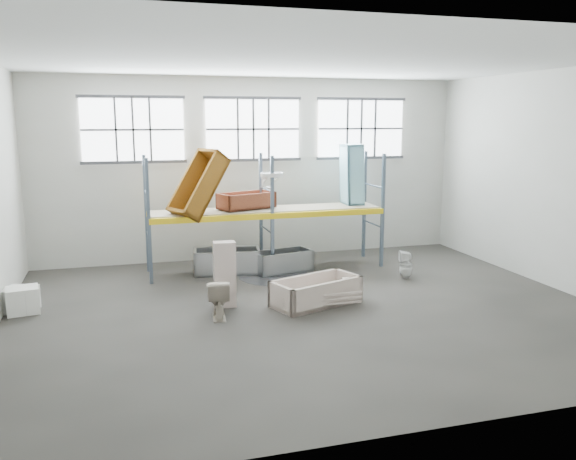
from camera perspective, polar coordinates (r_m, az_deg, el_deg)
name	(u,v)px	position (r m, az deg, el deg)	size (l,w,h in m)	color
floor	(308,312)	(12.32, 1.97, -7.90)	(12.00, 10.00, 0.10)	#45413B
ceiling	(310,57)	(11.73, 2.13, 16.42)	(12.00, 10.00, 0.10)	silver
wall_back	(253,169)	(16.61, -3.44, 5.93)	(12.00, 0.10, 5.00)	#B4B2A7
wall_front	(442,238)	(7.19, 14.72, -0.72)	(12.00, 0.10, 5.00)	#A09F93
wall_right	(562,180)	(14.80, 24.96, 4.37)	(0.10, 10.00, 5.00)	#B1B0A4
window_left	(133,130)	(16.04, -14.76, 9.37)	(2.60, 0.04, 1.60)	white
window_mid	(253,129)	(16.44, -3.39, 9.72)	(2.60, 0.04, 1.60)	white
window_right	(361,129)	(17.44, 7.06, 9.72)	(2.60, 0.04, 1.60)	white
rack_upright_la	(149,222)	(14.21, -13.32, 0.78)	(0.08, 0.08, 3.00)	slate
rack_upright_lb	(146,214)	(15.39, -13.56, 1.52)	(0.08, 0.08, 3.00)	slate
rack_upright_ma	(272,216)	(14.65, -1.53, 1.36)	(0.08, 0.08, 3.00)	slate
rack_upright_mb	(261,209)	(15.80, -2.63, 2.04)	(0.08, 0.08, 3.00)	slate
rack_upright_ra	(383,211)	(15.67, 9.15, 1.84)	(0.08, 0.08, 3.00)	slate
rack_upright_rb	(364,205)	(16.75, 7.40, 2.46)	(0.08, 0.08, 3.00)	slate
rack_beam_front	(272,216)	(14.65, -1.53, 1.36)	(6.00, 0.10, 0.14)	yellow
rack_beam_back	(261,209)	(15.80, -2.63, 2.04)	(6.00, 0.10, 0.14)	yellow
shelf_deck	(266,209)	(15.22, -2.10, 2.01)	(5.90, 1.10, 0.03)	gray
wet_patch	(275,276)	(14.78, -1.30, -4.50)	(1.80, 1.80, 0.00)	black
bathtub_beige	(316,291)	(12.58, 2.72, -5.94)	(1.88, 0.89, 0.55)	beige
cistern_spare	(351,286)	(13.02, 6.11, -5.41)	(0.38, 0.18, 0.36)	beige
sink_in_tub	(323,293)	(12.87, 3.36, -6.11)	(0.42, 0.42, 0.15)	beige
toilet_beige	(218,298)	(11.78, -6.78, -6.57)	(0.44, 0.78, 0.79)	beige
cistern_tall	(225,274)	(12.36, -6.14, -4.29)	(0.45, 0.29, 1.39)	#C6AEA4
toilet_white	(406,265)	(14.81, 11.33, -3.30)	(0.31, 0.32, 0.69)	white
steel_tub_left	(227,261)	(15.12, -5.93, -3.01)	(1.67, 0.78, 0.61)	#B5B9BE
steel_tub_right	(283,261)	(15.17, -0.52, -3.04)	(1.49, 0.70, 0.55)	#ADB2B6
rust_tub_flat	(246,200)	(15.17, -4.05, 2.88)	(1.43, 0.67, 0.40)	brown
rust_tub_tilted	(198,185)	(14.60, -8.67, 4.36)	(1.77, 0.83, 0.50)	#8F540A
sink_on_shelf	(272,191)	(14.78, -1.55, 3.77)	(0.58, 0.45, 0.52)	silver
blue_tub_upright	(352,175)	(16.09, 6.19, 5.36)	(1.63, 0.76, 0.46)	#7EBDD0
bucket	(301,300)	(12.37, 1.28, -6.79)	(0.28, 0.28, 0.32)	white
carton_near	(23,300)	(13.16, -24.29, -6.21)	(0.62, 0.53, 0.53)	white
carton_far	(20,300)	(13.30, -24.53, -6.15)	(0.59, 0.59, 0.49)	silver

